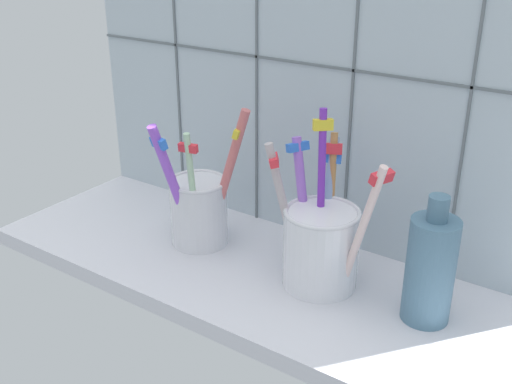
% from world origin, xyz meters
% --- Properties ---
extents(counter_slab, '(0.64, 0.22, 0.02)m').
position_xyz_m(counter_slab, '(0.00, 0.00, 0.01)').
color(counter_slab, silver).
rests_on(counter_slab, ground).
extents(tile_wall_back, '(0.64, 0.02, 0.45)m').
position_xyz_m(tile_wall_back, '(0.00, 0.12, 0.23)').
color(tile_wall_back, '#B2C1CC').
rests_on(tile_wall_back, ground).
extents(toothbrush_cup_left, '(0.10, 0.10, 0.18)m').
position_xyz_m(toothbrush_cup_left, '(-0.08, 0.01, 0.07)').
color(toothbrush_cup_left, silver).
rests_on(toothbrush_cup_left, counter_slab).
extents(toothbrush_cup_right, '(0.14, 0.10, 0.19)m').
position_xyz_m(toothbrush_cup_right, '(0.08, 0.02, 0.07)').
color(toothbrush_cup_right, white).
rests_on(toothbrush_cup_right, counter_slab).
extents(ceramic_vase, '(0.05, 0.05, 0.13)m').
position_xyz_m(ceramic_vase, '(0.20, 0.02, 0.08)').
color(ceramic_vase, slate).
rests_on(ceramic_vase, counter_slab).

